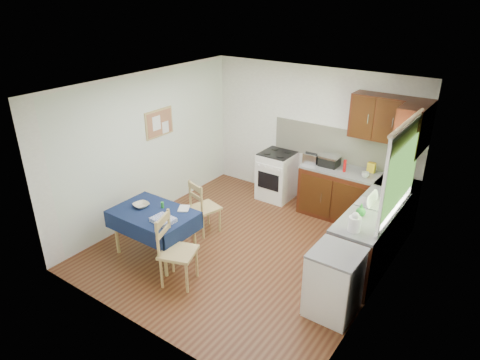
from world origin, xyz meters
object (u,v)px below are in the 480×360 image
Objects in this scene: chair_near at (174,248)px; kettle at (355,223)px; sandwich_press at (329,161)px; dish_rack at (372,204)px; dining_table at (154,218)px; chair_far at (203,206)px; toaster at (311,159)px.

kettle reaches higher than chair_near.
sandwich_press is 0.79× the size of dish_rack.
chair_near is 2.51× the size of dish_rack.
kettle is (0.06, -0.81, 0.09)m from dish_rack.
dining_table is at bearing -134.39° from dish_rack.
chair_far is at bearing 179.57° from kettle.
toaster is 0.82× the size of sandwich_press.
sandwich_press reaches higher than chair_near.
chair_near reaches higher than chair_far.
chair_near reaches higher than dining_table.
kettle is (1.46, -1.73, 0.03)m from toaster.
dining_table is 4.64× the size of toaster.
chair_near is 3.16m from sandwich_press.
chair_near is 2.37m from kettle.
toaster is at bearing -29.56° from chair_near.
toaster is at bearing 159.59° from dish_rack.
chair_far is 2.30m from sandwich_press.
chair_far is (0.18, 0.91, -0.14)m from dining_table.
dish_rack is (1.92, 2.01, 0.39)m from chair_near.
chair_far is 3.55× the size of toaster.
chair_far is 2.29× the size of dish_rack.
chair_far is 0.91× the size of chair_near.
dining_table is 3.80× the size of sandwich_press.
kettle reaches higher than sandwich_press.
chair_near is 3.90× the size of toaster.
dining_table is at bearing 46.32° from chair_near.
kettle is (2.50, -0.02, 0.53)m from chair_far.
dish_rack is 0.82m from kettle.
dining_table is at bearing -110.28° from sandwich_press.
sandwich_press is (1.35, 1.80, 0.50)m from chair_far.
toaster is at bearing -154.40° from sandwich_press.
kettle reaches higher than chair_far.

